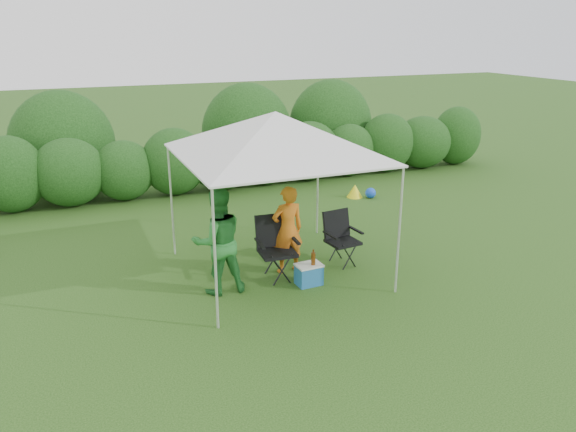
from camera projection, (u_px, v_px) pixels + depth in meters
name	position (u px, v px, depth m)	size (l,w,h in m)	color
ground	(287.00, 283.00, 9.53)	(70.00, 70.00, 0.00)	#315A1C
hedge	(203.00, 160.00, 14.55)	(17.93, 1.53, 1.80)	#204F18
canopy	(276.00, 134.00, 9.18)	(3.10, 3.10, 2.83)	silver
chair_right	(340.00, 234.00, 10.19)	(0.65, 0.60, 0.97)	black
chair_left	(275.00, 243.00, 9.60)	(0.70, 0.64, 1.08)	black
man	(288.00, 230.00, 9.73)	(0.57, 0.38, 1.57)	orange
woman	(218.00, 241.00, 8.95)	(0.85, 0.66, 1.75)	#287A2F
cooler	(309.00, 274.00, 9.42)	(0.45, 0.34, 0.36)	#2467A7
bottle	(313.00, 257.00, 9.30)	(0.07, 0.07, 0.27)	#592D0C
lawn_toy	(359.00, 191.00, 14.22)	(0.66, 0.55, 0.33)	yellow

